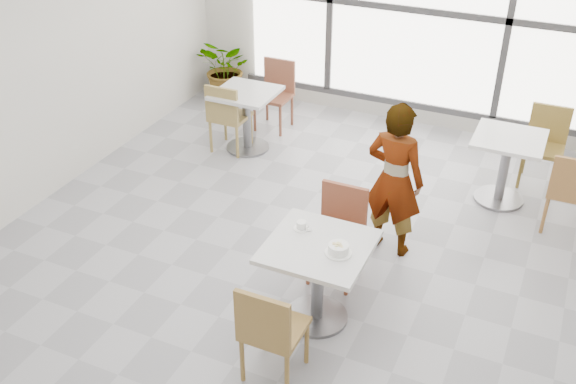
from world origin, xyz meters
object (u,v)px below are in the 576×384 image
at_px(coffee_cup, 302,226).
at_px(bg_chair_left_far, 276,90).
at_px(main_table, 318,268).
at_px(bg_chair_right_near, 571,189).
at_px(chair_near, 270,328).
at_px(chair_far, 339,227).
at_px(oatmeal_bowl, 339,249).
at_px(bg_table_right, 506,160).
at_px(plant_left, 227,69).
at_px(bg_table_left, 246,112).
at_px(person, 395,180).
at_px(bg_chair_right_far, 546,140).
at_px(bg_chair_left_near, 227,114).

height_order(coffee_cup, bg_chair_left_far, bg_chair_left_far).
bearing_deg(main_table, bg_chair_right_near, 51.21).
relative_size(main_table, chair_near, 0.92).
height_order(chair_near, chair_far, same).
xyz_separation_m(coffee_cup, bg_chair_left_far, (-1.68, 3.06, -0.28)).
xyz_separation_m(oatmeal_bowl, bg_chair_right_near, (1.56, 2.21, -0.29)).
distance_m(chair_far, coffee_cup, 0.59).
relative_size(coffee_cup, bg_table_right, 0.21).
xyz_separation_m(chair_near, bg_chair_right_near, (1.80, 2.92, 0.00)).
relative_size(chair_far, bg_table_right, 1.16).
bearing_deg(plant_left, bg_table_left, -52.62).
xyz_separation_m(person, bg_table_right, (0.82, 1.32, -0.27)).
relative_size(coffee_cup, bg_chair_right_far, 0.18).
xyz_separation_m(bg_chair_right_near, plant_left, (-4.64, 1.58, -0.07)).
distance_m(person, bg_chair_left_near, 2.61).
bearing_deg(person, bg_chair_left_near, -17.69).
bearing_deg(oatmeal_bowl, person, 86.70).
xyz_separation_m(chair_near, bg_chair_left_far, (-1.82, 3.96, 0.00)).
distance_m(bg_table_left, bg_chair_left_near, 0.24).
xyz_separation_m(bg_chair_left_near, bg_chair_right_near, (3.84, -0.13, 0.00)).
distance_m(main_table, coffee_cup, 0.36).
distance_m(main_table, bg_chair_right_near, 2.78).
relative_size(person, bg_table_right, 2.01).
height_order(oatmeal_bowl, bg_table_left, oatmeal_bowl).
relative_size(person, bg_chair_left_near, 1.73).
height_order(coffee_cup, plant_left, plant_left).
bearing_deg(bg_table_right, main_table, -112.99).
relative_size(oatmeal_bowl, bg_chair_right_far, 0.24).
height_order(bg_table_left, bg_chair_left_near, bg_chair_left_near).
distance_m(bg_table_right, bg_chair_left_far, 3.03).
xyz_separation_m(main_table, bg_table_right, (1.07, 2.52, -0.04)).
distance_m(coffee_cup, person, 1.15).
bearing_deg(coffee_cup, main_table, -35.07).
height_order(oatmeal_bowl, bg_chair_left_far, bg_chair_left_far).
relative_size(person, plant_left, 1.76).
height_order(bg_chair_right_near, bg_chair_right_far, same).
relative_size(bg_table_left, bg_table_right, 1.00).
bearing_deg(coffee_cup, bg_chair_left_far, 118.76).
distance_m(coffee_cup, bg_chair_right_near, 2.82).
relative_size(chair_near, bg_chair_left_near, 1.00).
relative_size(oatmeal_bowl, person, 0.14).
xyz_separation_m(coffee_cup, bg_table_right, (1.28, 2.38, -0.29)).
relative_size(main_table, bg_table_left, 1.07).
bearing_deg(plant_left, bg_chair_left_near, -61.03).
bearing_deg(plant_left, chair_far, -47.51).
distance_m(chair_far, bg_chair_right_far, 2.89).
relative_size(oatmeal_bowl, plant_left, 0.24).
relative_size(chair_far, bg_chair_left_far, 1.00).
bearing_deg(bg_chair_left_near, person, 155.02).
relative_size(oatmeal_bowl, bg_table_left, 0.28).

